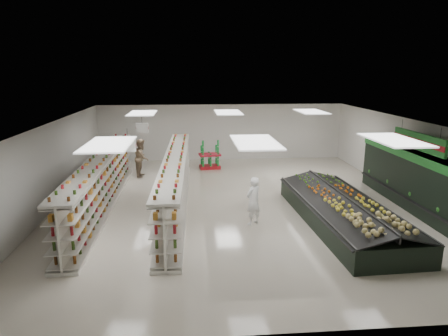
{
  "coord_description": "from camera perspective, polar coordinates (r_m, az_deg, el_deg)",
  "views": [
    {
      "loc": [
        -1.79,
        -14.79,
        5.1
      ],
      "look_at": [
        -0.52,
        0.22,
        1.39
      ],
      "focal_mm": 32.0,
      "sensor_mm": 36.0,
      "label": 1
    }
  ],
  "objects": [
    {
      "name": "produce_island",
      "position": [
        14.17,
        16.63,
        -5.84
      ],
      "size": [
        2.82,
        7.08,
        1.04
      ],
      "rotation": [
        0.0,
        0.0,
        0.04
      ],
      "color": "black",
      "rests_on": "floor"
    },
    {
      "name": "wall_right",
      "position": [
        17.56,
        25.32,
        0.98
      ],
      "size": [
        0.02,
        16.0,
        3.2
      ],
      "primitive_type": "cube",
      "color": "silver",
      "rests_on": "floor"
    },
    {
      "name": "soda_endcap",
      "position": [
        21.13,
        -2.05,
        1.76
      ],
      "size": [
        1.19,
        0.88,
        1.42
      ],
      "rotation": [
        0.0,
        0.0,
        0.12
      ],
      "color": "#A2121A",
      "rests_on": "floor"
    },
    {
      "name": "hortifruti_banner",
      "position": [
        15.72,
        26.01,
        3.45
      ],
      "size": [
        0.12,
        3.2,
        0.95
      ],
      "color": "#207928",
      "rests_on": "ceiling"
    },
    {
      "name": "shopper_main",
      "position": [
        13.48,
        4.2,
        -4.7
      ],
      "size": [
        0.72,
        0.68,
        1.66
      ],
      "primitive_type": "imported",
      "rotation": [
        0.0,
        0.0,
        3.79
      ],
      "color": "white",
      "rests_on": "floor"
    },
    {
      "name": "ceiling",
      "position": [
        15.02,
        2.05,
        6.54
      ],
      "size": [
        14.0,
        16.0,
        0.02
      ],
      "primitive_type": "cube",
      "color": "white",
      "rests_on": "wall_back"
    },
    {
      "name": "aisle_sign_far",
      "position": [
        17.08,
        -11.61,
        5.63
      ],
      "size": [
        0.52,
        0.06,
        0.75
      ],
      "color": "white",
      "rests_on": "ceiling"
    },
    {
      "name": "produce_wall_case",
      "position": [
        16.15,
        26.36,
        -1.48
      ],
      "size": [
        0.93,
        8.0,
        2.2
      ],
      "color": "black",
      "rests_on": "floor"
    },
    {
      "name": "floor",
      "position": [
        15.75,
        1.95,
        -5.08
      ],
      "size": [
        16.0,
        16.0,
        0.0
      ],
      "primitive_type": "plane",
      "color": "beige",
      "rests_on": "ground"
    },
    {
      "name": "wall_left",
      "position": [
        16.07,
        -23.62,
        0.06
      ],
      "size": [
        0.02,
        16.0,
        3.2
      ],
      "primitive_type": "cube",
      "color": "silver",
      "rests_on": "floor"
    },
    {
      "name": "gondola_center",
      "position": [
        15.45,
        -6.9,
        -2.14
      ],
      "size": [
        1.03,
        11.04,
        1.91
      ],
      "rotation": [
        0.0,
        0.0,
        -0.02
      ],
      "color": "white",
      "rests_on": "floor"
    },
    {
      "name": "wall_front",
      "position": [
        7.85,
        9.08,
        -12.86
      ],
      "size": [
        14.0,
        0.02,
        3.2
      ],
      "primitive_type": "cube",
      "color": "silver",
      "rests_on": "floor"
    },
    {
      "name": "gondola_left",
      "position": [
        15.89,
        -17.03,
        -2.24
      ],
      "size": [
        0.99,
        10.96,
        1.9
      ],
      "rotation": [
        0.0,
        0.0,
        0.02
      ],
      "color": "white",
      "rests_on": "floor"
    },
    {
      "name": "shopper_background",
      "position": [
        19.93,
        -11.68,
        1.45
      ],
      "size": [
        0.6,
        0.93,
        1.86
      ],
      "primitive_type": "imported",
      "rotation": [
        0.0,
        0.0,
        1.52
      ],
      "color": "tan",
      "rests_on": "floor"
    },
    {
      "name": "aisle_sign_near",
      "position": [
        13.16,
        -13.57,
        3.15
      ],
      "size": [
        0.52,
        0.06,
        0.75
      ],
      "color": "white",
      "rests_on": "ceiling"
    },
    {
      "name": "wall_back",
      "position": [
        23.13,
        -0.35,
        5.12
      ],
      "size": [
        14.0,
        0.02,
        3.2
      ],
      "primitive_type": "cube",
      "color": "silver",
      "rests_on": "floor"
    }
  ]
}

